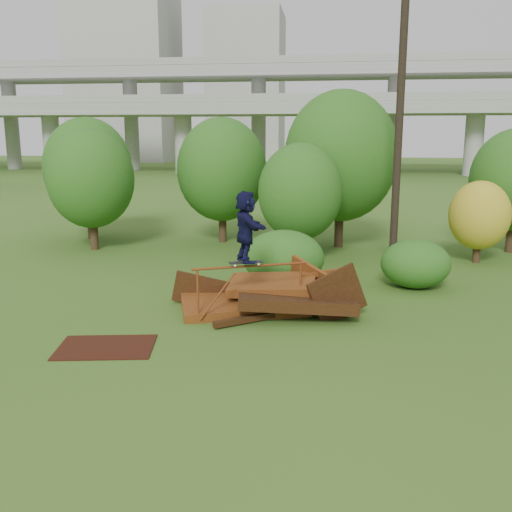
# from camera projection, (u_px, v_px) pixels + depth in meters

# --- Properties ---
(ground) EXTENTS (240.00, 240.00, 0.00)m
(ground) POSITION_uv_depth(u_px,v_px,m) (278.00, 339.00, 13.69)
(ground) COLOR #2D5116
(ground) RESTS_ON ground
(scrap_pile) EXTENTS (5.60, 3.52, 1.79)m
(scrap_pile) POSITION_uv_depth(u_px,v_px,m) (269.00, 298.00, 15.81)
(scrap_pile) COLOR #4A220D
(scrap_pile) RESTS_ON ground
(grind_rail) EXTENTS (2.89, 1.27, 1.47)m
(grind_rail) POSITION_uv_depth(u_px,v_px,m) (250.00, 278.00, 14.98)
(grind_rail) COLOR brown
(grind_rail) RESTS_ON ground
(skateboard) EXTENTS (0.91, 0.57, 0.09)m
(skateboard) POSITION_uv_depth(u_px,v_px,m) (246.00, 262.00, 14.86)
(skateboard) COLOR black
(skateboard) RESTS_ON grind_rail
(skater) EXTENTS (1.25, 1.78, 1.85)m
(skater) POSITION_uv_depth(u_px,v_px,m) (246.00, 227.00, 14.67)
(skater) COLOR #0F1034
(skater) RESTS_ON skateboard
(flat_plate) EXTENTS (2.41, 1.91, 0.03)m
(flat_plate) POSITION_uv_depth(u_px,v_px,m) (106.00, 347.00, 13.13)
(flat_plate) COLOR black
(flat_plate) RESTS_ON ground
(tree_0) EXTENTS (3.62, 3.62, 5.11)m
(tree_0) POSITION_uv_depth(u_px,v_px,m) (91.00, 179.00, 23.89)
(tree_0) COLOR black
(tree_0) RESTS_ON ground
(tree_1) EXTENTS (4.04, 4.04, 5.62)m
(tree_1) POSITION_uv_depth(u_px,v_px,m) (222.00, 170.00, 25.61)
(tree_1) COLOR black
(tree_1) RESTS_ON ground
(tree_2) EXTENTS (3.22, 3.22, 4.54)m
(tree_2) POSITION_uv_depth(u_px,v_px,m) (300.00, 192.00, 21.69)
(tree_2) COLOR black
(tree_2) RESTS_ON ground
(tree_3) EXTENTS (4.84, 4.84, 6.71)m
(tree_3) POSITION_uv_depth(u_px,v_px,m) (341.00, 156.00, 24.27)
(tree_3) COLOR black
(tree_3) RESTS_ON ground
(tree_4) EXTENTS (2.28, 2.28, 3.14)m
(tree_4) POSITION_uv_depth(u_px,v_px,m) (480.00, 215.00, 21.60)
(tree_4) COLOR black
(tree_4) RESTS_ON ground
(tree_6) EXTENTS (4.04, 4.04, 5.64)m
(tree_6) POSITION_uv_depth(u_px,v_px,m) (88.00, 168.00, 26.38)
(tree_6) COLOR black
(tree_6) RESTS_ON ground
(shrub_left) EXTENTS (2.63, 2.43, 1.82)m
(shrub_left) POSITION_uv_depth(u_px,v_px,m) (284.00, 258.00, 18.43)
(shrub_left) COLOR #144412
(shrub_left) RESTS_ON ground
(shrub_right) EXTENTS (2.20, 2.02, 1.56)m
(shrub_right) POSITION_uv_depth(u_px,v_px,m) (416.00, 264.00, 18.20)
(shrub_right) COLOR #144412
(shrub_right) RESTS_ON ground
(utility_pole) EXTENTS (1.40, 0.28, 10.71)m
(utility_pole) POSITION_uv_depth(u_px,v_px,m) (400.00, 117.00, 20.11)
(utility_pole) COLOR black
(utility_pole) RESTS_ON ground
(freeway_overpass) EXTENTS (160.00, 15.00, 13.70)m
(freeway_overpass) POSITION_uv_depth(u_px,v_px,m) (325.00, 91.00, 72.57)
(freeway_overpass) COLOR gray
(freeway_overpass) RESTS_ON ground
(building_left) EXTENTS (18.00, 16.00, 35.00)m
(building_left) POSITION_uv_depth(u_px,v_px,m) (126.00, 67.00, 107.12)
(building_left) COLOR #9E9E99
(building_left) RESTS_ON ground
(building_right) EXTENTS (14.00, 14.00, 28.00)m
(building_right) POSITION_uv_depth(u_px,v_px,m) (247.00, 88.00, 111.78)
(building_right) COLOR #9E9E99
(building_right) RESTS_ON ground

